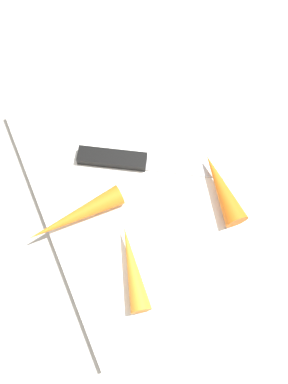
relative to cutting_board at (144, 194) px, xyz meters
name	(u,v)px	position (x,y,z in m)	size (l,w,h in m)	color
ground_plane	(144,195)	(0.00, 0.00, -0.01)	(1.40, 1.40, 0.00)	#ADA8A0
cutting_board	(144,194)	(0.00, 0.00, 0.00)	(0.36, 0.26, 0.01)	white
knife	(122,160)	(-0.05, -0.01, 0.01)	(0.12, 0.18, 0.01)	#B7B7BC
carrot_longest	(75,215)	(0.00, -0.09, 0.02)	(0.03, 0.03, 0.12)	orange
carrot_medium	(132,268)	(0.09, -0.05, 0.02)	(0.03, 0.03, 0.10)	orange
carrot_shortest	(222,188)	(0.04, 0.09, 0.02)	(0.03, 0.03, 0.10)	orange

